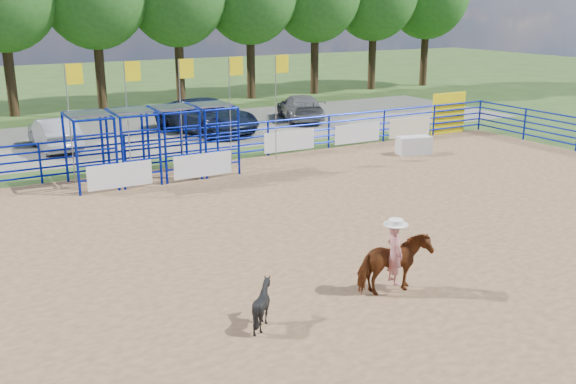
# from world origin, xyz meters

# --- Properties ---
(ground) EXTENTS (120.00, 120.00, 0.00)m
(ground) POSITION_xyz_m (0.00, 0.00, 0.00)
(ground) COLOR #3B5823
(ground) RESTS_ON ground
(arena_dirt) EXTENTS (30.00, 20.00, 0.02)m
(arena_dirt) POSITION_xyz_m (0.00, 0.00, 0.01)
(arena_dirt) COLOR #926D49
(arena_dirt) RESTS_ON ground
(gravel_strip) EXTENTS (40.00, 10.00, 0.01)m
(gravel_strip) POSITION_xyz_m (0.00, 17.00, 0.01)
(gravel_strip) COLOR slate
(gravel_strip) RESTS_ON ground
(announcer_table) EXTENTS (1.53, 0.97, 0.75)m
(announcer_table) POSITION_xyz_m (8.51, 7.26, 0.40)
(announcer_table) COLOR silver
(announcer_table) RESTS_ON arena_dirt
(horse_and_rider) EXTENTS (1.66, 0.89, 2.37)m
(horse_and_rider) POSITION_xyz_m (-0.75, -3.18, 0.84)
(horse_and_rider) COLOR brown
(horse_and_rider) RESTS_ON arena_dirt
(calf) EXTENTS (0.89, 0.82, 0.90)m
(calf) POSITION_xyz_m (-3.92, -3.12, 0.47)
(calf) COLOR black
(calf) RESTS_ON arena_dirt
(car_b) EXTENTS (1.70, 4.32, 1.40)m
(car_b) POSITION_xyz_m (-4.55, 15.68, 0.71)
(car_b) COLOR gray
(car_b) RESTS_ON gravel_strip
(car_c) EXTENTS (4.14, 6.42, 1.64)m
(car_c) POSITION_xyz_m (2.74, 16.04, 0.83)
(car_c) COLOR black
(car_c) RESTS_ON gravel_strip
(car_d) EXTENTS (3.30, 5.13, 1.38)m
(car_d) POSITION_xyz_m (8.56, 16.89, 0.70)
(car_d) COLOR slate
(car_d) RESTS_ON gravel_strip
(perimeter_fence) EXTENTS (30.10, 20.10, 1.50)m
(perimeter_fence) POSITION_xyz_m (0.00, 0.00, 0.75)
(perimeter_fence) COLOR #071798
(perimeter_fence) RESTS_ON ground
(chute_assembly) EXTENTS (19.32, 2.41, 4.20)m
(chute_assembly) POSITION_xyz_m (-1.90, 8.84, 1.26)
(chute_assembly) COLOR #071798
(chute_assembly) RESTS_ON ground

